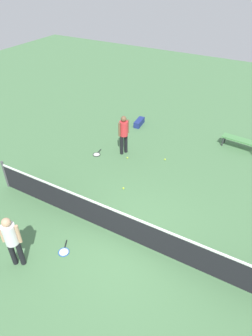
{
  "coord_description": "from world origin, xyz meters",
  "views": [
    {
      "loc": [
        -2.77,
        5.08,
        6.82
      ],
      "look_at": [
        1.23,
        -1.98,
        0.9
      ],
      "focal_mm": 31.48,
      "sensor_mm": 36.0,
      "label": 1
    }
  ],
  "objects": [
    {
      "name": "tennis_ball_baseline",
      "position": [
        1.29,
        -1.9,
        0.03
      ],
      "size": [
        0.07,
        0.07,
        0.07
      ],
      "primitive_type": "sphere",
      "color": "#C6E033",
      "rests_on": "ground_plane"
    },
    {
      "name": "ground_plane",
      "position": [
        0.0,
        0.0,
        0.0
      ],
      "size": [
        40.0,
        40.0,
        0.0
      ],
      "primitive_type": "plane",
      "color": "#4C7A4C"
    },
    {
      "name": "tennis_ball_near_player",
      "position": [
        2.12,
        -3.67,
        0.03
      ],
      "size": [
        0.07,
        0.07,
        0.07
      ],
      "primitive_type": "sphere",
      "color": "#C6E033",
      "rests_on": "ground_plane"
    },
    {
      "name": "player_near_side",
      "position": [
        2.46,
        -3.97,
        1.01
      ],
      "size": [
        0.45,
        0.51,
        1.7
      ],
      "color": "black",
      "rests_on": "ground_plane"
    },
    {
      "name": "tennis_racket_near_player",
      "position": [
        3.38,
        -3.3,
        0.01
      ],
      "size": [
        0.36,
        0.6,
        0.03
      ],
      "color": "black",
      "rests_on": "ground_plane"
    },
    {
      "name": "courtside_bench",
      "position": [
        -1.69,
        -6.67,
        0.42
      ],
      "size": [
        1.53,
        0.53,
        0.48
      ],
      "color": "#4C8C4C",
      "rests_on": "ground_plane"
    },
    {
      "name": "court_net",
      "position": [
        0.0,
        0.0,
        0.5
      ],
      "size": [
        10.09,
        0.09,
        1.07
      ],
      "color": "#4C4C51",
      "rests_on": "ground_plane"
    },
    {
      "name": "tennis_racket_far_player",
      "position": [
        1.38,
        1.3,
        0.01
      ],
      "size": [
        0.42,
        0.6,
        0.03
      ],
      "color": "blue",
      "rests_on": "ground_plane"
    },
    {
      "name": "equipment_bag",
      "position": [
        3.05,
        -6.54,
        0.14
      ],
      "size": [
        0.37,
        0.83,
        0.28
      ],
      "color": "navy",
      "rests_on": "ground_plane"
    },
    {
      "name": "tennis_ball_midcourt",
      "position": [
        0.72,
        -4.33,
        0.03
      ],
      "size": [
        0.07,
        0.07,
        0.07
      ],
      "primitive_type": "sphere",
      "color": "#C6E033",
      "rests_on": "ground_plane"
    },
    {
      "name": "player_far_side",
      "position": [
        2.19,
        2.2,
        1.01
      ],
      "size": [
        0.5,
        0.46,
        1.7
      ],
      "color": "black",
      "rests_on": "ground_plane"
    }
  ]
}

